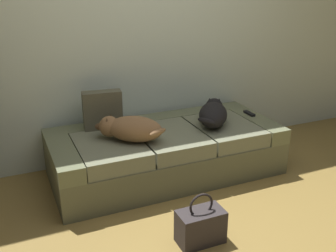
# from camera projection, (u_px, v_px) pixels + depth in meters

# --- Properties ---
(ground_plane) EXTENTS (10.00, 10.00, 0.00)m
(ground_plane) POSITION_uv_depth(u_px,v_px,m) (232.00, 245.00, 2.72)
(ground_plane) COLOR olive
(back_wall) EXTENTS (6.40, 0.10, 2.80)m
(back_wall) POSITION_uv_depth(u_px,v_px,m) (142.00, 12.00, 3.68)
(back_wall) COLOR silver
(back_wall) RESTS_ON ground
(couch) EXTENTS (2.04, 0.92, 0.43)m
(couch) POSITION_uv_depth(u_px,v_px,m) (166.00, 152.00, 3.63)
(couch) COLOR #5B5D44
(couch) RESTS_ON ground
(dog_tan) EXTENTS (0.56, 0.48, 0.21)m
(dog_tan) POSITION_uv_depth(u_px,v_px,m) (130.00, 128.00, 3.27)
(dog_tan) COLOR olive
(dog_tan) RESTS_ON couch
(dog_dark) EXTENTS (0.45, 0.56, 0.20)m
(dog_dark) POSITION_uv_depth(u_px,v_px,m) (213.00, 113.00, 3.64)
(dog_dark) COLOR black
(dog_dark) RESTS_ON couch
(tv_remote) EXTENTS (0.05, 0.15, 0.02)m
(tv_remote) POSITION_uv_depth(u_px,v_px,m) (249.00, 113.00, 3.92)
(tv_remote) COLOR black
(tv_remote) RESTS_ON couch
(throw_pillow) EXTENTS (0.35, 0.16, 0.34)m
(throw_pillow) POSITION_uv_depth(u_px,v_px,m) (102.00, 110.00, 3.52)
(throw_pillow) COLOR brown
(throw_pillow) RESTS_ON couch
(handbag) EXTENTS (0.32, 0.18, 0.38)m
(handbag) POSITION_uv_depth(u_px,v_px,m) (201.00, 226.00, 2.71)
(handbag) COLOR #332D2E
(handbag) RESTS_ON ground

